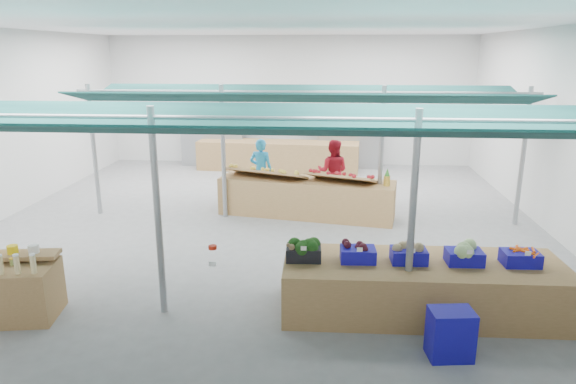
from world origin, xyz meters
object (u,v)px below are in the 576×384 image
at_px(vendor_left, 261,170).
at_px(vendor_right, 333,172).
at_px(crate_stack, 450,334).
at_px(fruit_counter, 306,198).
at_px(veg_counter, 422,287).

xyz_separation_m(vendor_left, vendor_right, (1.80, 0.00, 0.00)).
bearing_deg(vendor_right, vendor_left, 10.05).
bearing_deg(crate_stack, vendor_right, 102.26).
xyz_separation_m(fruit_counter, vendor_left, (-1.20, 1.10, 0.37)).
height_order(crate_stack, vendor_left, vendor_left).
xyz_separation_m(crate_stack, vendor_left, (-3.25, 6.69, 0.48)).
relative_size(fruit_counter, vendor_right, 2.50).
relative_size(fruit_counter, vendor_left, 2.50).
distance_m(veg_counter, vendor_left, 6.36).
distance_m(veg_counter, fruit_counter, 4.83).
bearing_deg(vendor_right, fruit_counter, 71.44).
bearing_deg(vendor_left, vendor_right, -169.95).
xyz_separation_m(crate_stack, vendor_right, (-1.45, 6.69, 0.48)).
distance_m(fruit_counter, vendor_left, 1.67).
bearing_deg(crate_stack, vendor_left, 115.94).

